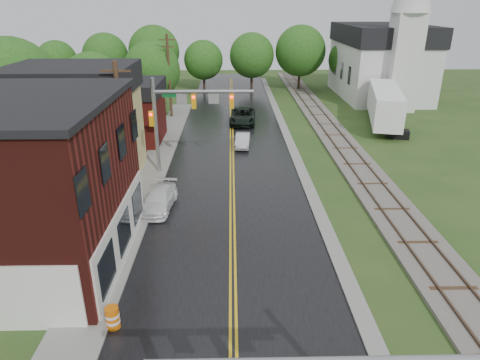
{
  "coord_description": "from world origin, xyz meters",
  "views": [
    {
      "loc": [
        -0.01,
        -3.73,
        12.19
      ],
      "look_at": [
        0.42,
        16.99,
        3.5
      ],
      "focal_mm": 32.0,
      "sensor_mm": 36.0,
      "label": 1
    }
  ],
  "objects_px": {
    "tree_left_b": "(14,87)",
    "utility_pole_c": "(169,75)",
    "traffic_signal_far": "(184,109)",
    "construction_barrel": "(113,318)",
    "pickup_white": "(159,200)",
    "church": "(384,54)",
    "utility_pole_b": "(122,132)",
    "suv_dark": "(243,116)",
    "sedan_silver": "(243,140)",
    "semi_trailer": "(385,104)",
    "tree_left_e": "(153,72)",
    "tree_left_c": "(94,84)"
  },
  "relations": [
    {
      "from": "tree_left_b",
      "to": "utility_pole_c",
      "type": "bearing_deg",
      "value": 47.61
    },
    {
      "from": "traffic_signal_far",
      "to": "construction_barrel",
      "type": "relative_size",
      "value": 7.49
    },
    {
      "from": "traffic_signal_far",
      "to": "pickup_white",
      "type": "xyz_separation_m",
      "value": [
        -1.17,
        -6.26,
        -4.34
      ]
    },
    {
      "from": "construction_barrel",
      "to": "church",
      "type": "bearing_deg",
      "value": 60.41
    },
    {
      "from": "utility_pole_b",
      "to": "pickup_white",
      "type": "distance_m",
      "value": 4.79
    },
    {
      "from": "suv_dark",
      "to": "construction_barrel",
      "type": "relative_size",
      "value": 5.81
    },
    {
      "from": "sedan_silver",
      "to": "semi_trailer",
      "type": "distance_m",
      "value": 16.58
    },
    {
      "from": "utility_pole_c",
      "to": "sedan_silver",
      "type": "height_order",
      "value": "utility_pole_c"
    },
    {
      "from": "utility_pole_c",
      "to": "semi_trailer",
      "type": "relative_size",
      "value": 0.71
    },
    {
      "from": "suv_dark",
      "to": "traffic_signal_far",
      "type": "bearing_deg",
      "value": -104.62
    },
    {
      "from": "tree_left_e",
      "to": "construction_barrel",
      "type": "relative_size",
      "value": 8.33
    },
    {
      "from": "tree_left_e",
      "to": "semi_trailer",
      "type": "xyz_separation_m",
      "value": [
        24.83,
        -5.82,
        -2.51
      ]
    },
    {
      "from": "church",
      "to": "utility_pole_b",
      "type": "relative_size",
      "value": 2.22
    },
    {
      "from": "tree_left_e",
      "to": "tree_left_c",
      "type": "bearing_deg",
      "value": -129.81
    },
    {
      "from": "suv_dark",
      "to": "semi_trailer",
      "type": "height_order",
      "value": "semi_trailer"
    },
    {
      "from": "utility_pole_c",
      "to": "church",
      "type": "bearing_deg",
      "value": 19.97
    },
    {
      "from": "tree_left_c",
      "to": "sedan_silver",
      "type": "xyz_separation_m",
      "value": [
        14.84,
        -6.7,
        -3.92
      ]
    },
    {
      "from": "tree_left_b",
      "to": "suv_dark",
      "type": "relative_size",
      "value": 1.7
    },
    {
      "from": "church",
      "to": "traffic_signal_far",
      "type": "xyz_separation_m",
      "value": [
        -23.47,
        -26.74,
        -0.86
      ]
    },
    {
      "from": "traffic_signal_far",
      "to": "pickup_white",
      "type": "distance_m",
      "value": 7.7
    },
    {
      "from": "traffic_signal_far",
      "to": "tree_left_c",
      "type": "xyz_separation_m",
      "value": [
        -10.38,
        12.9,
        -0.46
      ]
    },
    {
      "from": "construction_barrel",
      "to": "traffic_signal_far",
      "type": "bearing_deg",
      "value": 85.41
    },
    {
      "from": "tree_left_b",
      "to": "construction_barrel",
      "type": "bearing_deg",
      "value": -59.27
    },
    {
      "from": "suv_dark",
      "to": "pickup_white",
      "type": "height_order",
      "value": "suv_dark"
    },
    {
      "from": "traffic_signal_far",
      "to": "suv_dark",
      "type": "height_order",
      "value": "traffic_signal_far"
    },
    {
      "from": "tree_left_c",
      "to": "semi_trailer",
      "type": "bearing_deg",
      "value": 0.34
    },
    {
      "from": "tree_left_c",
      "to": "pickup_white",
      "type": "distance_m",
      "value": 21.6
    },
    {
      "from": "tree_left_b",
      "to": "traffic_signal_far",
      "type": "bearing_deg",
      "value": -18.81
    },
    {
      "from": "tree_left_b",
      "to": "sedan_silver",
      "type": "distance_m",
      "value": 19.57
    },
    {
      "from": "traffic_signal_far",
      "to": "construction_barrel",
      "type": "height_order",
      "value": "traffic_signal_far"
    },
    {
      "from": "church",
      "to": "tree_left_c",
      "type": "distance_m",
      "value": 36.59
    },
    {
      "from": "tree_left_c",
      "to": "utility_pole_b",
      "type": "bearing_deg",
      "value": -68.51
    },
    {
      "from": "tree_left_b",
      "to": "tree_left_e",
      "type": "relative_size",
      "value": 1.19
    },
    {
      "from": "tree_left_b",
      "to": "semi_trailer",
      "type": "height_order",
      "value": "tree_left_b"
    },
    {
      "from": "pickup_white",
      "to": "construction_barrel",
      "type": "distance_m",
      "value": 10.75
    },
    {
      "from": "tree_left_b",
      "to": "construction_barrel",
      "type": "height_order",
      "value": "tree_left_b"
    },
    {
      "from": "construction_barrel",
      "to": "utility_pole_c",
      "type": "bearing_deg",
      "value": 93.31
    },
    {
      "from": "church",
      "to": "tree_left_b",
      "type": "height_order",
      "value": "church"
    },
    {
      "from": "tree_left_e",
      "to": "sedan_silver",
      "type": "relative_size",
      "value": 2.28
    },
    {
      "from": "church",
      "to": "construction_barrel",
      "type": "bearing_deg",
      "value": -119.59
    },
    {
      "from": "tree_left_c",
      "to": "construction_barrel",
      "type": "height_order",
      "value": "tree_left_c"
    },
    {
      "from": "church",
      "to": "suv_dark",
      "type": "xyz_separation_m",
      "value": [
        -18.81,
        -12.55,
        -5.04
      ]
    },
    {
      "from": "traffic_signal_far",
      "to": "tree_left_c",
      "type": "relative_size",
      "value": 0.96
    },
    {
      "from": "sedan_silver",
      "to": "tree_left_e",
      "type": "bearing_deg",
      "value": 132.47
    },
    {
      "from": "traffic_signal_far",
      "to": "tree_left_c",
      "type": "height_order",
      "value": "tree_left_c"
    },
    {
      "from": "utility_pole_b",
      "to": "pickup_white",
      "type": "relative_size",
      "value": 2.07
    },
    {
      "from": "tree_left_b",
      "to": "tree_left_c",
      "type": "bearing_deg",
      "value": 63.44
    },
    {
      "from": "tree_left_c",
      "to": "tree_left_b",
      "type": "bearing_deg",
      "value": -116.56
    },
    {
      "from": "utility_pole_c",
      "to": "tree_left_c",
      "type": "height_order",
      "value": "utility_pole_c"
    },
    {
      "from": "construction_barrel",
      "to": "tree_left_c",
      "type": "bearing_deg",
      "value": 106.78
    }
  ]
}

